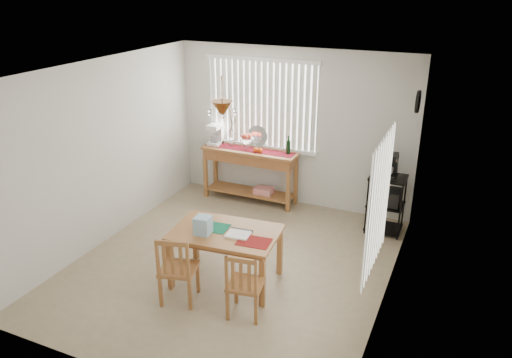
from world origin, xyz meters
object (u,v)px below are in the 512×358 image
at_px(wire_cart, 386,199).
at_px(cart_items, 390,165).
at_px(chair_left, 178,269).
at_px(sideboard, 250,163).
at_px(chair_right, 245,285).
at_px(dining_table, 226,237).

height_order(wire_cart, cart_items, cart_items).
bearing_deg(wire_cart, chair_left, -124.08).
xyz_separation_m(cart_items, chair_left, (-1.88, -2.79, -0.63)).
relative_size(sideboard, chair_left, 1.84).
bearing_deg(chair_right, sideboard, 113.42).
bearing_deg(cart_items, chair_right, -111.11).
relative_size(chair_left, chair_right, 1.07).
bearing_deg(dining_table, chair_left, -116.16).
relative_size(wire_cart, chair_right, 1.07).
bearing_deg(sideboard, chair_left, -81.69).
relative_size(dining_table, chair_left, 1.55).
bearing_deg(cart_items, wire_cart, -90.00).
xyz_separation_m(sideboard, wire_cart, (2.32, -0.22, -0.15)).
bearing_deg(chair_left, wire_cart, 55.92).
bearing_deg(chair_right, wire_cart, 68.82).
height_order(cart_items, chair_right, cart_items).
distance_m(cart_items, dining_table, 2.71).
distance_m(chair_left, chair_right, 0.83).
height_order(chair_left, chair_right, chair_left).
relative_size(sideboard, dining_table, 1.19).
distance_m(sideboard, cart_items, 2.36).
height_order(wire_cart, dining_table, wire_cart).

